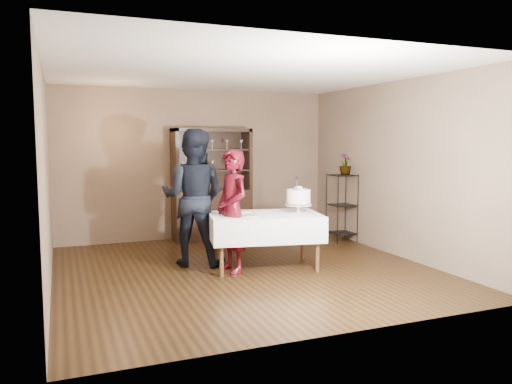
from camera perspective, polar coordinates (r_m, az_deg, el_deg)
floor at (r=7.03m, az=-1.30°, el=-8.85°), size 5.00×5.00×0.00m
ceiling at (r=6.85m, az=-1.35°, el=13.55°), size 5.00×5.00×0.00m
back_wall at (r=9.19m, az=-6.75°, el=3.15°), size 5.00×0.02×2.70m
wall_left at (r=6.39m, az=-22.87°, el=1.49°), size 0.02×5.00×2.70m
wall_right at (r=8.02m, az=15.69°, el=2.56°), size 0.02×5.00×2.70m
china_hutch at (r=9.06m, az=-5.07°, el=-1.22°), size 1.40×0.48×2.00m
plant_etagere at (r=8.95m, az=9.78°, el=-1.46°), size 0.42×0.42×1.20m
cake_table at (r=7.00m, az=1.02°, el=-3.98°), size 1.69×1.22×0.77m
woman at (r=6.78m, az=-2.74°, el=-2.19°), size 0.52×0.68×1.67m
man at (r=7.20m, az=-7.19°, el=-0.60°), size 1.19×1.12×1.96m
cake at (r=7.08m, az=4.88°, el=-0.70°), size 0.41×0.41×0.52m
plate_near at (r=6.75m, az=-0.65°, el=-2.74°), size 0.22×0.22×0.01m
plate_far at (r=7.14m, az=-1.31°, el=-2.25°), size 0.17×0.17×0.01m
potted_plant at (r=8.89m, az=10.18°, el=3.15°), size 0.27×0.27×0.37m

